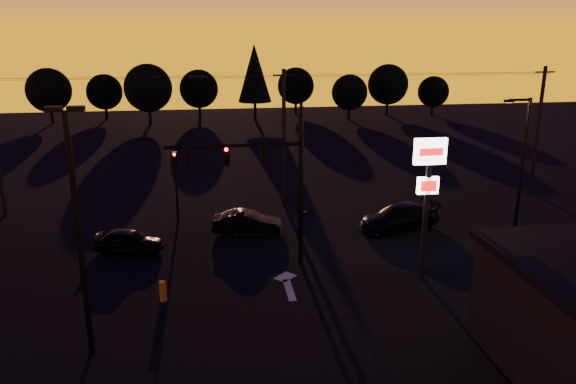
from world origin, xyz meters
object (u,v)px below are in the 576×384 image
Objects in this scene: parking_lot_light at (77,218)px; car_left at (128,241)px; traffic_signal_mast at (268,170)px; car_mid at (247,222)px; streetlight at (521,164)px; secondary_signal at (176,176)px; pylon_sign at (428,179)px; suv_parked at (555,292)px; bollard at (163,291)px; car_right at (399,217)px.

car_left is (0.12, 9.67, -4.64)m from parking_lot_light.
car_mid is (-0.79, 4.66, -4.28)m from traffic_signal_mast.
traffic_signal_mast reaches higher than car_left.
streetlight is 2.01× the size of car_mid.
pylon_sign is (12.00, -9.99, 2.05)m from secondary_signal.
traffic_signal_mast is at bearing -93.23° from car_left.
suv_parked is at bearing -39.29° from secondary_signal.
traffic_signal_mast is 9.19m from secondary_signal.
traffic_signal_mast reaches higher than pylon_sign.
bollard is (-19.06, -4.75, -3.96)m from streetlight.
secondary_signal is 15.75m from pylon_sign.
parking_lot_light is at bearing 160.52° from car_mid.
secondary_signal is 4.71× the size of bollard.
parking_lot_light reaches higher than suv_parked.
parking_lot_light is 2.30× the size of car_mid.
parking_lot_light is 14.17m from car_mid.
car_left is at bearing 176.86° from streetlight.
car_left is at bearing -102.26° from car_right.
car_left is 0.80× the size of suv_parked.
parking_lot_light reaches higher than pylon_sign.
traffic_signal_mast is 2.16× the size of car_mid.
parking_lot_light is at bearing -122.06° from bollard.
car_mid is at bearing -110.93° from car_right.
traffic_signal_mast is 9.29× the size of bollard.
streetlight is 15.59m from car_mid.
secondary_signal is 0.54× the size of streetlight.
bollard is (-0.15, -10.73, -2.40)m from secondary_signal.
parking_lot_light reaches higher than streetlight.
traffic_signal_mast is 6.38m from car_mid.
pylon_sign is at bearing -92.83° from car_left.
car_left is 20.91m from suv_parked.
streetlight is at bearing 6.14° from traffic_signal_mast.
car_right is at bearing -83.18° from car_mid.
traffic_signal_mast reaches higher than streetlight.
car_right is at bearing 80.22° from pylon_sign.
bollard is at bearing -142.39° from car_left.
car_right is (13.29, 7.38, 0.26)m from bollard.
streetlight is (6.91, 4.00, -0.49)m from pylon_sign.
traffic_signal_mast is 1.97× the size of secondary_signal.
car_left is 15.59m from car_right.
traffic_signal_mast is 7.48m from bollard.
secondary_signal reaches higher than car_right.
pylon_sign is at bearing 3.51° from bollard.
car_right is (13.14, -3.35, -2.14)m from secondary_signal.
streetlight is 8.79m from suv_parked.
traffic_signal_mast is 8.87m from car_left.
car_mid is 9.05m from car_right.
traffic_signal_mast is 13.88m from suv_parked.
car_mid is 0.85× the size of suv_parked.
car_right is at bearing 35.44° from parking_lot_light.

